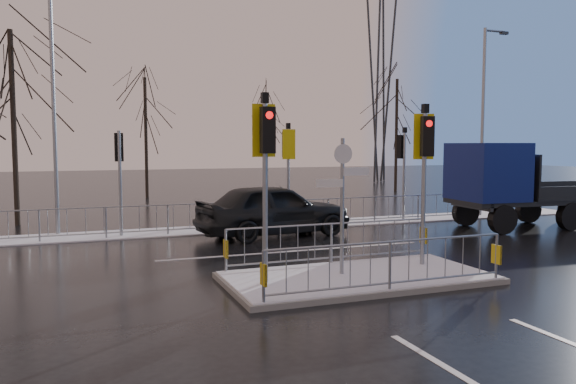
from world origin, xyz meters
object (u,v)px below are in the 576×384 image
object	(u,v)px
flatbed_truck	(509,183)
street_lamp_right	(484,114)
street_lamp_left	(56,102)
traffic_island	(357,264)
car_far_lane	(274,209)

from	to	relation	value
flatbed_truck	street_lamp_right	xyz separation A→B (m)	(1.63, 3.38, 2.72)
street_lamp_left	street_lamp_right	bearing A→B (deg)	-3.37
traffic_island	street_lamp_left	xyz separation A→B (m)	(-6.42, 9.49, 4.10)
car_far_lane	flatbed_truck	distance (m)	8.76
traffic_island	car_far_lane	world-z (taller)	traffic_island
traffic_island	street_lamp_left	distance (m)	12.17
traffic_island	flatbed_truck	xyz separation A→B (m)	(8.96, 5.11, 1.28)
flatbed_truck	street_lamp_left	distance (m)	16.23
flatbed_truck	street_lamp_left	size ratio (longest dim) A/B	0.84
street_lamp_right	street_lamp_left	world-z (taller)	street_lamp_left
flatbed_truck	street_lamp_right	distance (m)	4.63
traffic_island	car_far_lane	distance (m)	6.64
traffic_island	flatbed_truck	world-z (taller)	traffic_island
car_far_lane	flatbed_truck	size ratio (longest dim) A/B	0.76
car_far_lane	flatbed_truck	xyz separation A→B (m)	(8.60, -1.50, 0.77)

